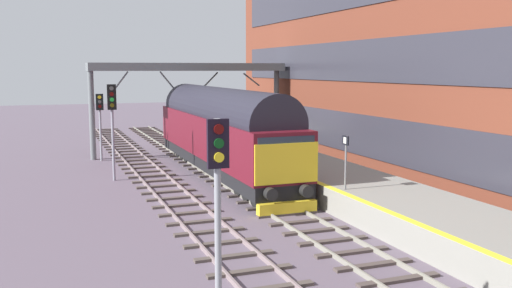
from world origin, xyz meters
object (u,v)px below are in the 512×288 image
signal_post_near (218,202)px  signal_post_far (100,118)px  signal_post_mid (112,118)px  diesel_locomotive (221,130)px  platform_number_sign (346,154)px  waiting_passenger (255,132)px

signal_post_near → signal_post_far: signal_post_near is taller
signal_post_near → signal_post_mid: size_ratio=0.96×
diesel_locomotive → signal_post_near: (-5.48, -17.50, 0.52)m
signal_post_near → signal_post_far: size_ratio=1.13×
platform_number_sign → waiting_passenger: (0.64, 11.65, -0.40)m
signal_post_far → diesel_locomotive: bearing=-53.1°
signal_post_mid → waiting_passenger: bearing=11.0°
signal_post_near → signal_post_mid: bearing=90.0°
platform_number_sign → waiting_passenger: bearing=86.9°
diesel_locomotive → signal_post_far: bearing=126.9°
signal_post_far → waiting_passenger: (8.25, -4.97, -0.68)m
signal_post_mid → platform_number_sign: signal_post_mid is taller
diesel_locomotive → signal_post_near: diesel_locomotive is taller
signal_post_near → signal_post_mid: 18.24m
diesel_locomotive → signal_post_near: size_ratio=3.73×
signal_post_far → platform_number_sign: (7.61, -16.62, -0.29)m
signal_post_near → waiting_passenger: 21.51m
signal_post_far → waiting_passenger: bearing=-31.1°
signal_post_near → signal_post_far: (-0.00, 24.81, -0.32)m
signal_post_far → platform_number_sign: 18.28m
signal_post_near → signal_post_mid: (0.00, 18.23, 0.18)m
signal_post_mid → signal_post_far: signal_post_mid is taller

